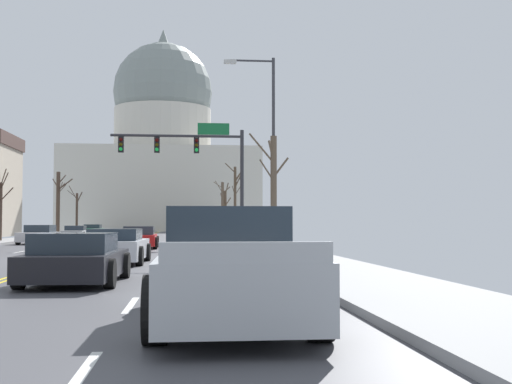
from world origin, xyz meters
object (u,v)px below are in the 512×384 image
object	(u,v)px
pickup_truck_near_04	(229,269)
street_lamp_right	(267,137)
sedan_oncoming_01	(75,233)
signal_gantry	(196,156)
sedan_near_01	(210,241)
sedan_oncoming_00	(39,235)
sedan_oncoming_02	(93,231)
sedan_near_03	(76,259)
bicycle_parked	(265,243)
pedestrian_00	(279,230)
sedan_near_00	(140,238)
sedan_near_02	(117,247)

from	to	relation	value
pickup_truck_near_04	street_lamp_right	bearing A→B (deg)	81.72
pickup_truck_near_04	sedan_oncoming_01	world-z (taller)	pickup_truck_near_04
signal_gantry	sedan_near_01	xyz separation A→B (m)	(0.55, -9.68, -4.77)
street_lamp_right	sedan_oncoming_00	world-z (taller)	street_lamp_right
pickup_truck_near_04	sedan_oncoming_00	bearing A→B (deg)	106.48
street_lamp_right	sedan_oncoming_02	distance (m)	41.96
sedan_oncoming_02	sedan_oncoming_00	bearing A→B (deg)	-89.80
sedan_near_03	sedan_oncoming_00	xyz separation A→B (m)	(-7.14, 28.70, 0.02)
sedan_near_01	bicycle_parked	bearing A→B (deg)	-21.85
sedan_near_03	bicycle_parked	bearing A→B (deg)	66.27
sedan_near_01	pedestrian_00	xyz separation A→B (m)	(3.28, 0.89, 0.45)
pickup_truck_near_04	sedan_oncoming_02	distance (m)	60.24
sedan_near_00	sedan_near_03	bearing A→B (deg)	-89.74
sedan_oncoming_01	pedestrian_00	distance (m)	29.43
sedan_near_00	sedan_oncoming_02	world-z (taller)	same
sedan_near_03	sedan_oncoming_02	distance (m)	53.76
sedan_near_03	pedestrian_00	xyz separation A→B (m)	(6.77, 15.26, 0.48)
signal_gantry	sedan_near_00	bearing A→B (deg)	-130.85
sedan_near_00	sedan_oncoming_01	xyz separation A→B (m)	(-6.87, 20.74, -0.02)
sedan_near_02	bicycle_parked	size ratio (longest dim) A/B	2.52
street_lamp_right	sedan_oncoming_00	size ratio (longest dim) A/B	2.02
signal_gantry	bicycle_parked	size ratio (longest dim) A/B	4.47
sedan_oncoming_00	bicycle_parked	xyz separation A→B (m)	(13.04, -15.29, -0.08)
sedan_near_00	sedan_oncoming_01	distance (m)	21.85
street_lamp_right	sedan_near_01	xyz separation A→B (m)	(-2.53, 0.64, -4.63)
signal_gantry	pedestrian_00	distance (m)	10.52
pedestrian_00	sedan_near_03	bearing A→B (deg)	-113.90
sedan_near_03	sedan_oncoming_02	xyz separation A→B (m)	(-7.23, 53.28, 0.02)
bicycle_parked	sedan_near_02	bearing A→B (deg)	-133.61
pickup_truck_near_04	pedestrian_00	xyz separation A→B (m)	(3.63, 21.33, 0.31)
sedan_oncoming_00	sedan_near_01	bearing A→B (deg)	-53.43
signal_gantry	sedan_near_03	world-z (taller)	signal_gantry
sedan_oncoming_00	pedestrian_00	world-z (taller)	pedestrian_00
pedestrian_00	bicycle_parked	distance (m)	2.12
sedan_oncoming_01	pedestrian_00	size ratio (longest dim) A/B	2.89
sedan_near_02	sedan_near_03	distance (m)	7.36
pickup_truck_near_04	sedan_oncoming_00	world-z (taller)	pickup_truck_near_04
signal_gantry	pedestrian_00	bearing A→B (deg)	-66.47
sedan_near_00	street_lamp_right	bearing A→B (deg)	-48.13
street_lamp_right	pickup_truck_near_04	world-z (taller)	street_lamp_right
sedan_near_02	pickup_truck_near_04	distance (m)	13.76
street_lamp_right	sedan_near_01	size ratio (longest dim) A/B	1.84
sedan_oncoming_00	pedestrian_00	distance (m)	19.34
sedan_oncoming_02	pedestrian_00	size ratio (longest dim) A/B	2.88
pickup_truck_near_04	sedan_oncoming_02	size ratio (longest dim) A/B	1.17
pickup_truck_near_04	bicycle_parked	size ratio (longest dim) A/B	3.09
sedan_oncoming_00	sedan_oncoming_01	bearing A→B (deg)	89.17
sedan_near_01	sedan_near_02	distance (m)	7.78
sedan_near_01	sedan_near_03	bearing A→B (deg)	-103.63
sedan_near_00	sedan_near_03	size ratio (longest dim) A/B	1.01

